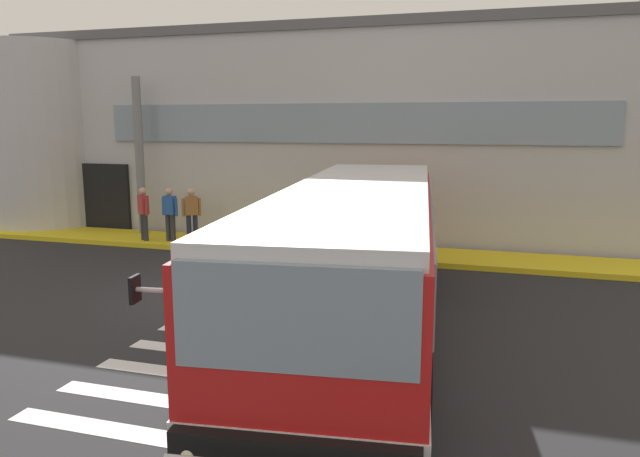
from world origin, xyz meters
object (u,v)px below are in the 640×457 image
(bus_main_foreground, at_px, (358,259))
(passenger_near_column, at_px, (144,211))
(passenger_at_curb_edge, at_px, (192,212))
(entry_support_column, at_px, (140,156))
(passenger_by_doorway, at_px, (170,212))

(bus_main_foreground, relative_size, passenger_near_column, 7.11)
(passenger_at_curb_edge, bearing_deg, passenger_near_column, -171.29)
(entry_support_column, xyz_separation_m, passenger_at_curb_edge, (2.35, -0.91, -1.64))
(bus_main_foreground, height_order, passenger_at_curb_edge, bus_main_foreground)
(bus_main_foreground, distance_m, passenger_near_column, 9.99)
(entry_support_column, relative_size, passenger_near_column, 3.07)
(passenger_near_column, distance_m, passenger_at_curb_edge, 1.57)
(bus_main_foreground, bearing_deg, passenger_near_column, 145.53)
(bus_main_foreground, bearing_deg, entry_support_column, 143.02)
(passenger_by_doorway, bearing_deg, entry_support_column, 148.19)
(entry_support_column, bearing_deg, passenger_by_doorway, -31.81)
(passenger_near_column, xyz_separation_m, passenger_at_curb_edge, (1.55, 0.24, 0.00))
(entry_support_column, height_order, passenger_near_column, entry_support_column)
(passenger_by_doorway, distance_m, passenger_at_curb_edge, 0.70)
(entry_support_column, relative_size, passenger_at_curb_edge, 3.07)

